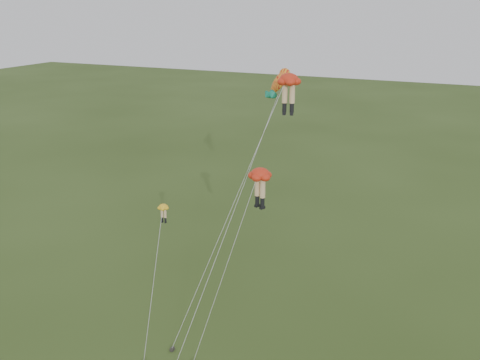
% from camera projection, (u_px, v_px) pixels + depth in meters
% --- Properties ---
extents(ground, '(300.00, 300.00, 0.00)m').
position_uv_depth(ground, '(183.00, 357.00, 38.27)').
color(ground, '#2F4217').
rests_on(ground, ground).
extents(legs_kite_red_high, '(7.06, 8.32, 19.55)m').
position_uv_depth(legs_kite_red_high, '(288.00, 85.00, 36.92)').
color(legs_kite_red_high, red).
rests_on(legs_kite_red_high, ground).
extents(legs_kite_red_mid, '(4.59, 5.01, 13.84)m').
position_uv_depth(legs_kite_red_mid, '(259.00, 179.00, 35.27)').
color(legs_kite_red_mid, red).
rests_on(legs_kite_red_mid, ground).
extents(legs_kite_yellow, '(2.59, 7.23, 9.46)m').
position_uv_depth(legs_kite_yellow, '(162.00, 216.00, 40.86)').
color(legs_kite_yellow, yellow).
rests_on(legs_kite_yellow, ground).
extents(fish_kite, '(3.63, 13.92, 19.60)m').
position_uv_depth(fish_kite, '(279.00, 83.00, 40.41)').
color(fish_kite, yellow).
rests_on(fish_kite, ground).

